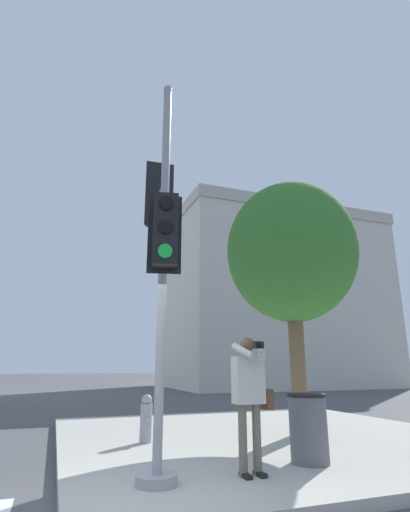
{
  "coord_description": "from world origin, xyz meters",
  "views": [
    {
      "loc": [
        -0.67,
        -4.3,
        1.48
      ],
      "look_at": [
        1.24,
        0.92,
        3.01
      ],
      "focal_mm": 28.0,
      "sensor_mm": 36.0,
      "label": 1
    }
  ],
  "objects_px": {
    "fire_hydrant": "(146,418)",
    "trash_bin": "(308,428)",
    "person_photographer": "(250,391)",
    "street_tree": "(291,253)",
    "traffic_signal_pole": "(161,249)"
  },
  "relations": [
    {
      "from": "fire_hydrant",
      "to": "trash_bin",
      "type": "relative_size",
      "value": 0.88
    },
    {
      "from": "person_photographer",
      "to": "street_tree",
      "type": "distance_m",
      "value": 4.36
    },
    {
      "from": "traffic_signal_pole",
      "to": "person_photographer",
      "type": "distance_m",
      "value": 2.21
    },
    {
      "from": "person_photographer",
      "to": "street_tree",
      "type": "bearing_deg",
      "value": 46.36
    },
    {
      "from": "traffic_signal_pole",
      "to": "fire_hydrant",
      "type": "bearing_deg",
      "value": 80.27
    },
    {
      "from": "fire_hydrant",
      "to": "traffic_signal_pole",
      "type": "bearing_deg",
      "value": -99.73
    },
    {
      "from": "person_photographer",
      "to": "trash_bin",
      "type": "xyz_separation_m",
      "value": [
        1.06,
        0.3,
        -0.55
      ]
    },
    {
      "from": "trash_bin",
      "to": "street_tree",
      "type": "bearing_deg",
      "value": 59.41
    },
    {
      "from": "street_tree",
      "to": "trash_bin",
      "type": "xyz_separation_m",
      "value": [
        -1.26,
        -2.13,
        -3.32
      ]
    },
    {
      "from": "trash_bin",
      "to": "traffic_signal_pole",
      "type": "bearing_deg",
      "value": -172.9
    },
    {
      "from": "street_tree",
      "to": "trash_bin",
      "type": "bearing_deg",
      "value": -120.59
    },
    {
      "from": "fire_hydrant",
      "to": "trash_bin",
      "type": "xyz_separation_m",
      "value": [
        1.86,
        -2.37,
        0.06
      ]
    },
    {
      "from": "traffic_signal_pole",
      "to": "person_photographer",
      "type": "bearing_deg",
      "value": -0.69
    },
    {
      "from": "street_tree",
      "to": "trash_bin",
      "type": "relative_size",
      "value": 5.77
    },
    {
      "from": "person_photographer",
      "to": "trash_bin",
      "type": "height_order",
      "value": "person_photographer"
    }
  ]
}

